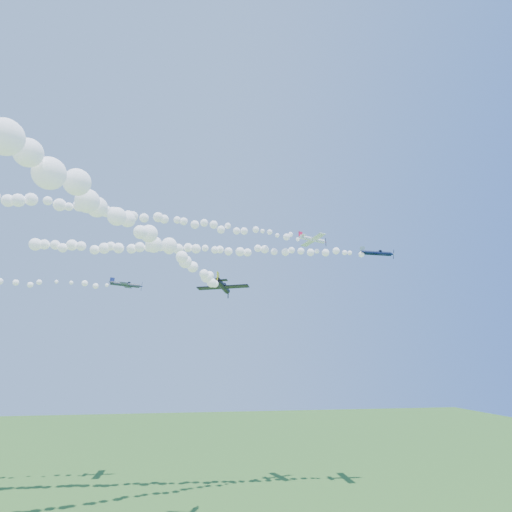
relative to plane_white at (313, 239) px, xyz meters
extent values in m
plane|color=#2B5720|center=(-15.95, -1.10, -49.22)|extent=(260.00, 260.00, 0.00)
cylinder|color=white|center=(-0.21, -0.07, 0.01)|extent=(5.89, 3.31, 1.20)
cone|color=white|center=(2.92, 0.90, -0.18)|extent=(1.02, 1.04, 0.85)
cone|color=red|center=(3.35, 1.03, -0.20)|extent=(0.41, 0.39, 0.30)
cube|color=black|center=(3.23, 1.00, -0.20)|extent=(0.12, 0.42, 1.92)
cube|color=white|center=(0.03, -0.01, -0.13)|extent=(3.68, 7.53, 1.20)
cube|color=white|center=(-2.81, -0.86, 0.21)|extent=(1.61, 2.74, 0.47)
cube|color=red|center=(-2.88, -0.81, 0.77)|extent=(0.96, 0.54, 1.27)
sphere|color=black|center=(0.61, 0.24, 0.34)|extent=(0.92, 1.00, 0.86)
cylinder|color=#0B1634|center=(13.02, -2.42, -3.10)|extent=(6.50, 2.78, 1.10)
cone|color=#0B1634|center=(16.54, -2.62, -3.21)|extent=(1.00, 1.05, 0.89)
cone|color=silver|center=(17.02, -2.64, -3.22)|extent=(0.41, 0.39, 0.31)
cube|color=black|center=(16.89, -2.64, -3.22)|extent=(0.09, 0.65, 2.03)
cube|color=#0B1634|center=(13.29, -2.40, -3.24)|extent=(2.12, 7.89, 2.12)
cube|color=#0B1634|center=(10.10, -2.26, -2.96)|extent=(1.09, 2.80, 0.79)
cube|color=silver|center=(10.03, -2.40, -2.38)|extent=(1.05, 0.47, 1.32)
sphere|color=black|center=(13.95, -2.57, -2.73)|extent=(0.84, 0.99, 0.97)
cylinder|color=#343C4B|center=(-39.42, 10.61, -9.10)|extent=(6.12, 1.03, 1.41)
cone|color=#343C4B|center=(-36.17, 10.52, -9.40)|extent=(0.80, 0.83, 0.87)
cone|color=navy|center=(-35.72, 10.51, -9.45)|extent=(0.34, 0.29, 0.31)
cube|color=black|center=(-35.84, 10.51, -9.44)|extent=(0.23, 0.15, 1.91)
cube|color=#343C4B|center=(-39.18, 10.61, -9.24)|extent=(1.72, 7.49, 0.31)
cube|color=#343C4B|center=(-42.12, 10.69, -8.79)|extent=(0.93, 2.64, 0.17)
cube|color=navy|center=(-42.15, 10.68, -8.24)|extent=(1.07, 0.12, 1.29)
sphere|color=black|center=(-38.54, 10.59, -8.80)|extent=(0.81, 0.75, 0.79)
cylinder|color=black|center=(-20.53, -16.36, -13.34)|extent=(2.93, 6.86, 1.61)
cone|color=black|center=(-19.35, -12.87, -13.69)|extent=(1.13, 1.11, 0.99)
cone|color=#C8CD18|center=(-19.18, -12.39, -13.74)|extent=(0.41, 0.45, 0.35)
cube|color=black|center=(-19.23, -12.52, -13.73)|extent=(0.18, 0.32, 2.16)
cube|color=black|center=(-20.43, -16.11, -13.50)|extent=(8.52, 4.30, 0.57)
cube|color=black|center=(-21.51, -19.25, -12.99)|extent=(3.11, 1.86, 0.27)
cube|color=#C8CD18|center=(-21.53, -19.27, -12.36)|extent=(0.45, 1.19, 1.47)
sphere|color=black|center=(-20.22, -15.41, -13.00)|extent=(1.04, 1.11, 0.92)
camera|label=1|loc=(-26.57, -84.54, -24.77)|focal=30.00mm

